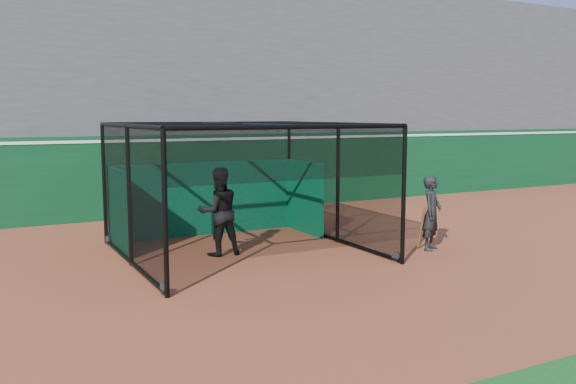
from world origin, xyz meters
name	(u,v)px	position (x,y,z in m)	size (l,w,h in m)	color
ground	(331,274)	(0.00, 0.00, 0.00)	(120.00, 120.00, 0.00)	brown
outfield_wall	(190,173)	(0.00, 8.50, 1.29)	(50.00, 0.50, 2.50)	#0B3D1E
grandstand	(155,77)	(0.00, 12.27, 4.48)	(50.00, 7.85, 8.95)	#4C4C4F
batting_cage	(242,190)	(-0.81, 2.52, 1.45)	(5.16, 5.17, 2.90)	black
batter	(219,212)	(-1.36, 2.56, 0.99)	(0.96, 0.75, 1.97)	black
on_deck_player	(431,213)	(3.18, 0.75, 0.86)	(0.76, 0.69, 1.73)	black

